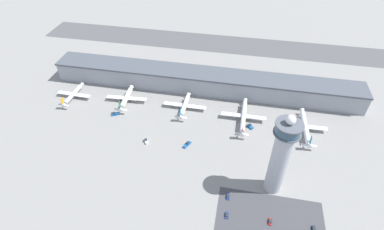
# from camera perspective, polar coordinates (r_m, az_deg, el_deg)

# --- Properties ---
(ground_plane) EXTENTS (1000.00, 1000.00, 0.00)m
(ground_plane) POSITION_cam_1_polar(r_m,az_deg,el_deg) (228.39, -0.70, -5.30)
(ground_plane) COLOR gray
(terminal_building) EXTENTS (278.02, 25.00, 19.04)m
(terminal_building) POSITION_cam_1_polar(r_m,az_deg,el_deg) (275.32, 2.23, 6.43)
(terminal_building) COLOR #9399A3
(terminal_building) RESTS_ON ground
(runway_strip) EXTENTS (417.02, 44.00, 0.01)m
(runway_strip) POSITION_cam_1_polar(r_m,az_deg,el_deg) (361.74, 4.72, 13.46)
(runway_strip) COLOR #515154
(runway_strip) RESTS_ON ground
(control_tower) EXTENTS (15.51, 15.51, 61.76)m
(control_tower) POSITION_cam_1_polar(r_m,az_deg,el_deg) (185.64, 16.54, -7.42)
(control_tower) COLOR #ADB2BC
(control_tower) RESTS_ON ground
(parking_lot_surface) EXTENTS (64.00, 40.00, 0.01)m
(parking_lot_surface) POSITION_cam_1_polar(r_m,az_deg,el_deg) (193.96, 14.58, -19.25)
(parking_lot_surface) COLOR #424247
(parking_lot_surface) RESTS_ON ground
(airplane_gate_alpha) EXTENTS (31.15, 33.93, 11.48)m
(airplane_gate_alpha) POSITION_cam_1_polar(r_m,az_deg,el_deg) (288.68, -21.69, 3.68)
(airplane_gate_alpha) COLOR silver
(airplane_gate_alpha) RESTS_ON ground
(airplane_gate_bravo) EXTENTS (36.00, 34.98, 13.07)m
(airplane_gate_bravo) POSITION_cam_1_polar(r_m,az_deg,el_deg) (269.84, -12.42, 3.17)
(airplane_gate_bravo) COLOR white
(airplane_gate_bravo) RESTS_ON ground
(airplane_gate_charlie) EXTENTS (36.99, 33.45, 11.86)m
(airplane_gate_charlie) POSITION_cam_1_polar(r_m,az_deg,el_deg) (255.78, -1.41, 1.81)
(airplane_gate_charlie) COLOR white
(airplane_gate_charlie) RESTS_ON ground
(airplane_gate_delta) EXTENTS (36.53, 44.94, 12.77)m
(airplane_gate_delta) POSITION_cam_1_polar(r_m,az_deg,el_deg) (247.51, 9.79, -0.22)
(airplane_gate_delta) COLOR silver
(airplane_gate_delta) RESTS_ON ground
(airplane_gate_echo) EXTENTS (34.55, 42.92, 12.65)m
(airplane_gate_echo) POSITION_cam_1_polar(r_m,az_deg,el_deg) (251.29, 20.76, -2.14)
(airplane_gate_echo) COLOR white
(airplane_gate_echo) RESTS_ON ground
(service_truck_catering) EXTENTS (6.75, 5.06, 2.54)m
(service_truck_catering) POSITION_cam_1_polar(r_m,az_deg,el_deg) (259.87, -14.41, 0.18)
(service_truck_catering) COLOR black
(service_truck_catering) RESTS_ON ground
(service_truck_fuel) EXTENTS (5.54, 8.01, 2.53)m
(service_truck_fuel) POSITION_cam_1_polar(r_m,az_deg,el_deg) (225.99, -0.93, -5.61)
(service_truck_fuel) COLOR black
(service_truck_fuel) RESTS_ON ground
(service_truck_baggage) EXTENTS (5.29, 6.10, 2.67)m
(service_truck_baggage) POSITION_cam_1_polar(r_m,az_deg,el_deg) (230.89, -8.75, -4.94)
(service_truck_baggage) COLOR black
(service_truck_baggage) RESTS_ON ground
(service_truck_water) EXTENTS (5.88, 5.83, 2.93)m
(service_truck_water) POSITION_cam_1_polar(r_m,az_deg,el_deg) (244.41, 10.98, -2.15)
(service_truck_water) COLOR black
(service_truck_water) RESTS_ON ground
(car_yellow_taxi) EXTENTS (2.07, 4.70, 1.43)m
(car_yellow_taxi) POSITION_cam_1_polar(r_m,az_deg,el_deg) (198.71, 22.20, -19.56)
(car_yellow_taxi) COLOR black
(car_yellow_taxi) RESTS_ON ground
(car_grey_coupe) EXTENTS (2.08, 4.74, 1.38)m
(car_grey_coupe) POSITION_cam_1_polar(r_m,az_deg,el_deg) (191.49, 6.66, -18.41)
(car_grey_coupe) COLOR black
(car_grey_coupe) RESTS_ON ground
(car_maroon_suv) EXTENTS (1.96, 4.65, 1.56)m
(car_maroon_suv) POSITION_cam_1_polar(r_m,az_deg,el_deg) (193.73, 14.66, -19.04)
(car_maroon_suv) COLOR black
(car_maroon_suv) RESTS_ON ground
(car_black_suv) EXTENTS (2.00, 4.59, 1.54)m
(car_black_suv) POSITION_cam_1_polar(r_m,az_deg,el_deg) (198.57, 6.89, -15.19)
(car_black_suv) COLOR black
(car_black_suv) RESTS_ON ground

